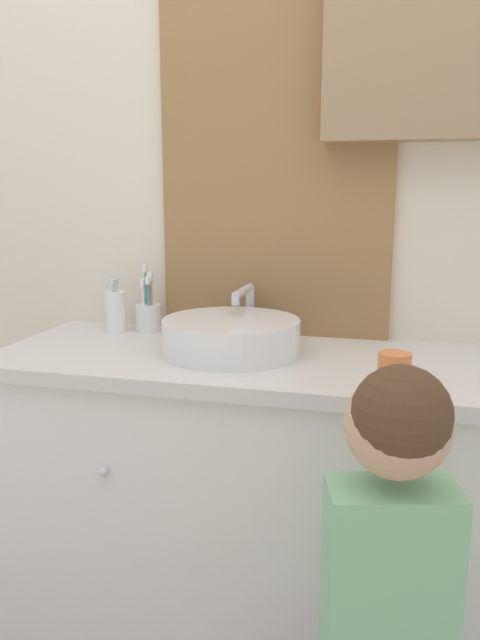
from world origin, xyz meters
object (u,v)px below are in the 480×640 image
Objects in this scene: sink_basin at (232,335)px; toothbrush_holder at (148,315)px; drinking_cup at (394,372)px; child_figure at (390,584)px; soap_dispenser at (116,310)px.

toothbrush_holder reaches higher than sink_basin.
drinking_cup is (0.71, -0.39, -0.01)m from toothbrush_holder.
child_figure reaches higher than drinking_cup.
sink_basin is 0.72m from child_figure.
soap_dispenser is 0.16× the size of child_figure.
toothbrush_holder is 2.42× the size of drinking_cup.
drinking_cup is at bearing -28.88° from toothbrush_holder.
soap_dispenser is at bearing 140.89° from child_figure.
sink_basin is 0.42m from soap_dispenser.
sink_basin is at bearing -21.04° from soap_dispenser.
sink_basin is 2.05× the size of toothbrush_holder.
sink_basin reaches higher than drinking_cup.
child_figure is at bearing -43.64° from toothbrush_holder.
child_figure is at bearing -50.64° from sink_basin.
child_figure is (0.42, -0.51, -0.30)m from sink_basin.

